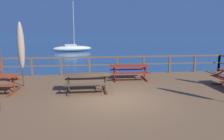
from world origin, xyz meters
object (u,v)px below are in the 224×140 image
Objects in this scene: picnic_table_back_left at (87,79)px; patio_umbrella_tall_back_left at (21,46)px; picnic_table_front_left at (129,69)px; sailboat_distant at (72,48)px.

picnic_table_back_left is 3.52m from patio_umbrella_tall_back_left.
patio_umbrella_tall_back_left is (-5.32, -0.89, 1.37)m from picnic_table_front_left.
patio_umbrella_tall_back_left is 24.92m from sailboat_distant.
picnic_table_front_left is at bearing 42.42° from picnic_table_back_left.
picnic_table_front_left is 5.57m from patio_umbrella_tall_back_left.
sailboat_distant is (-1.93, 26.05, -0.73)m from picnic_table_back_left.
patio_umbrella_tall_back_left is 0.39× the size of sailboat_distant.
picnic_table_back_left is (-2.33, -2.13, -0.00)m from picnic_table_front_left.
picnic_table_front_left is at bearing -79.90° from sailboat_distant.
patio_umbrella_tall_back_left is at bearing -92.46° from sailboat_distant.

